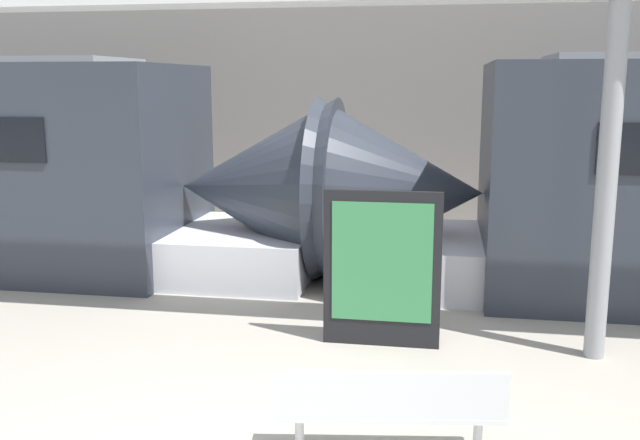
{
  "coord_description": "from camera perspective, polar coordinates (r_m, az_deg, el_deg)",
  "views": [
    {
      "loc": [
        1.04,
        -3.99,
        2.84
      ],
      "look_at": [
        -0.25,
        3.34,
        1.4
      ],
      "focal_mm": 40.0,
      "sensor_mm": 36.0,
      "label": 1
    }
  ],
  "objects": [
    {
      "name": "support_column_near",
      "position": [
        7.74,
        21.94,
        2.56
      ],
      "size": [
        0.21,
        0.21,
        3.63
      ],
      "primitive_type": "cylinder",
      "color": "gray",
      "rests_on": "ground_plane"
    },
    {
      "name": "station_wall",
      "position": [
        14.77,
        6.01,
        9.58
      ],
      "size": [
        56.0,
        0.2,
        5.0
      ],
      "primitive_type": "cube",
      "color": "gray",
      "rests_on": "ground_plane"
    },
    {
      "name": "poster_board",
      "position": [
        7.71,
        4.97,
        -3.9
      ],
      "size": [
        1.27,
        0.07,
        1.72
      ],
      "color": "black",
      "rests_on": "ground_plane"
    },
    {
      "name": "bench_near",
      "position": [
        5.5,
        5.6,
        -14.52
      ],
      "size": [
        1.75,
        0.68,
        0.79
      ],
      "rotation": [
        0.0,
        0.0,
        0.15
      ],
      "color": "silver",
      "rests_on": "ground_plane"
    }
  ]
}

